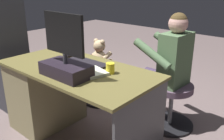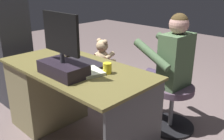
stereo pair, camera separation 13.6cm
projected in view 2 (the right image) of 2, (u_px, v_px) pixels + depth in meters
The scene contains 13 objects.
ground_plane at pixel (106, 123), 2.68m from camera, with size 10.00×10.00×0.00m, color #6D5C5B.
desk at pixel (53, 90), 2.54m from camera, with size 1.44×0.72×0.72m.
monitor at pixel (63, 60), 1.96m from camera, with size 0.42×0.22×0.49m.
keyboard at pixel (87, 62), 2.28m from camera, with size 0.42×0.14×0.02m, color black.
computer_mouse at pixel (69, 54), 2.48m from camera, with size 0.06×0.10×0.04m, color #261E2F.
cup at pixel (107, 68), 2.02m from camera, with size 0.07×0.07×0.09m, color yellow.
tv_remote at pixel (55, 64), 2.22m from camera, with size 0.04×0.15×0.02m, color black.
notebook_binder at pixel (83, 73), 2.01m from camera, with size 0.22×0.30×0.02m, color beige.
office_chair_teddy at pixel (103, 80), 3.09m from camera, with size 0.45×0.45×0.46m.
teddy_bear at pixel (103, 54), 2.98m from camera, with size 0.23×0.23×0.33m.
visitor_chair at pixel (172, 103), 2.51m from camera, with size 0.48×0.48×0.46m.
person at pixel (167, 63), 2.43m from camera, with size 0.53×0.50×1.16m.
equipment_rack at pixel (10, 47), 2.94m from camera, with size 0.44×0.36×1.38m, color #27282E.
Camera 2 is at (-1.66, 1.62, 1.45)m, focal length 40.30 mm.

